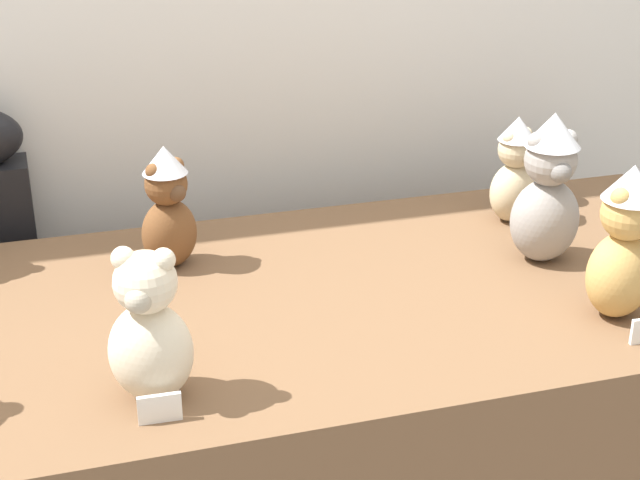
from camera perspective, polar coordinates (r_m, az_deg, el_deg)
name	(u,v)px	position (r m, az deg, el deg)	size (l,w,h in m)	color
display_table	(320,452)	(2.14, 0.00, -12.45)	(1.93, 0.88, 0.77)	brown
teddy_bear_ash	(548,190)	(2.07, 13.36, 2.89)	(0.15, 0.14, 0.33)	gray
teddy_bear_cream	(149,330)	(1.57, -10.11, -5.29)	(0.17, 0.16, 0.27)	beige
teddy_bear_honey	(624,244)	(1.88, 17.61, -0.24)	(0.17, 0.16, 0.31)	tan
teddy_bear_sand	(515,171)	(2.27, 11.47, 4.04)	(0.14, 0.13, 0.25)	#CCB78E
teddy_bear_chestnut	(168,209)	(2.02, -9.01, 1.85)	(0.15, 0.15, 0.27)	brown
party_cup_blue	(544,181)	(2.42, 13.16, 3.45)	(0.08, 0.08, 0.11)	blue
name_card_front_left	(160,408)	(1.56, -9.49, -9.83)	(0.07, 0.01, 0.05)	white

